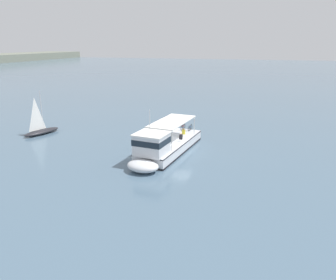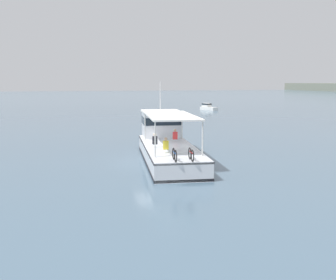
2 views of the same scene
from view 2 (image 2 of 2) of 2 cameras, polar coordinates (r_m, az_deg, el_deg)
ground_plane at (r=25.63m, az=-2.08°, el=-3.30°), size 400.00×400.00×0.00m
ferry_main at (r=27.02m, az=-0.31°, el=-0.49°), size 13.02×4.61×5.32m
motorboat_horizon_west at (r=73.15m, az=5.95°, el=4.88°), size 3.82×2.59×1.26m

